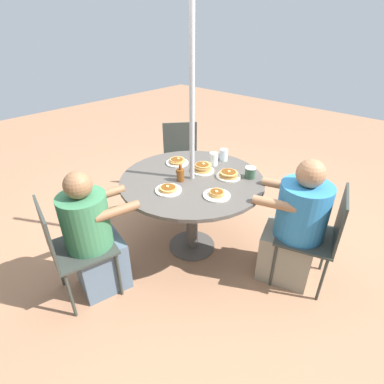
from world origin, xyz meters
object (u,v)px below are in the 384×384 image
at_px(pancake_plate_b, 217,194).
at_px(pancake_plate_e, 203,168).
at_px(patio_chair_north, 318,233).
at_px(patio_chair_east, 181,155).
at_px(pancake_plate_d, 168,189).
at_px(diner_north, 294,229).
at_px(pancake_plate_c, 177,162).
at_px(patio_table, 192,189).
at_px(patio_chair_south, 70,245).
at_px(coffee_cup, 250,172).
at_px(diner_south, 94,240).
at_px(pancake_plate_a, 229,175).
at_px(drinking_glass_b, 224,155).
at_px(syrup_bottle, 180,175).
at_px(drinking_glass_a, 214,159).

xyz_separation_m(pancake_plate_b, pancake_plate_e, (0.37, -0.26, 0.01)).
height_order(patio_chair_north, patio_chair_east, same).
bearing_deg(pancake_plate_d, diner_north, -146.04).
xyz_separation_m(patio_chair_east, pancake_plate_c, (-0.51, 0.58, 0.27)).
relative_size(patio_table, patio_chair_south, 1.42).
bearing_deg(coffee_cup, pancake_plate_c, 17.86).
bearing_deg(pancake_plate_e, diner_south, 79.22).
bearing_deg(diner_south, pancake_plate_b, 68.29).
relative_size(patio_chair_north, diner_north, 0.80).
height_order(patio_table, pancake_plate_d, pancake_plate_d).
bearing_deg(pancake_plate_b, pancake_plate_e, -35.09).
bearing_deg(pancake_plate_c, patio_table, 157.29).
bearing_deg(pancake_plate_b, pancake_plate_a, -68.95).
bearing_deg(patio_chair_north, pancake_plate_e, 81.23).
xyz_separation_m(patio_table, pancake_plate_a, (-0.22, -0.23, 0.13)).
height_order(diner_north, pancake_plate_d, diner_north).
height_order(patio_chair_north, pancake_plate_c, patio_chair_north).
bearing_deg(drinking_glass_b, patio_table, 93.42).
bearing_deg(patio_chair_east, syrup_bottle, 84.70).
distance_m(pancake_plate_c, drinking_glass_b, 0.46).
relative_size(patio_table, patio_chair_east, 1.42).
xyz_separation_m(diner_south, coffee_cup, (-0.59, -1.23, 0.32)).
distance_m(pancake_plate_c, syrup_bottle, 0.36).
height_order(diner_north, pancake_plate_a, diner_north).
height_order(patio_chair_east, diner_south, diner_south).
xyz_separation_m(syrup_bottle, drinking_glass_b, (-0.01, -0.59, -0.00)).
height_order(diner_south, drinking_glass_b, diner_south).
bearing_deg(drinking_glass_b, pancake_plate_d, 92.83).
bearing_deg(pancake_plate_a, pancake_plate_c, 10.49).
bearing_deg(pancake_plate_b, syrup_bottle, 1.03).
distance_m(pancake_plate_a, drinking_glass_b, 0.36).
bearing_deg(diner_north, pancake_plate_e, 79.49).
xyz_separation_m(diner_south, pancake_plate_a, (-0.44, -1.11, 0.30)).
distance_m(syrup_bottle, drinking_glass_b, 0.59).
distance_m(patio_chair_north, drinking_glass_a, 1.11).
relative_size(pancake_plate_b, coffee_cup, 2.19).
relative_size(patio_chair_east, syrup_bottle, 5.85).
distance_m(drinking_glass_a, drinking_glass_b, 0.15).
xyz_separation_m(patio_chair_east, pancake_plate_e, (-0.81, 0.54, 0.28)).
bearing_deg(coffee_cup, pancake_plate_b, 87.79).
bearing_deg(patio_chair_north, patio_chair_south, 118.98).
relative_size(drinking_glass_a, drinking_glass_b, 1.08).
bearing_deg(patio_chair_east, pancake_plate_a, 106.09).
height_order(pancake_plate_b, drinking_glass_a, drinking_glass_a).
xyz_separation_m(diner_north, pancake_plate_e, (0.89, 0.12, 0.30)).
relative_size(pancake_plate_b, pancake_plate_d, 1.00).
bearing_deg(drinking_glass_b, diner_south, 82.09).
bearing_deg(pancake_plate_a, patio_chair_north, -172.46).
relative_size(patio_chair_north, pancake_plate_c, 4.12).
bearing_deg(pancake_plate_e, syrup_bottle, 85.41).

